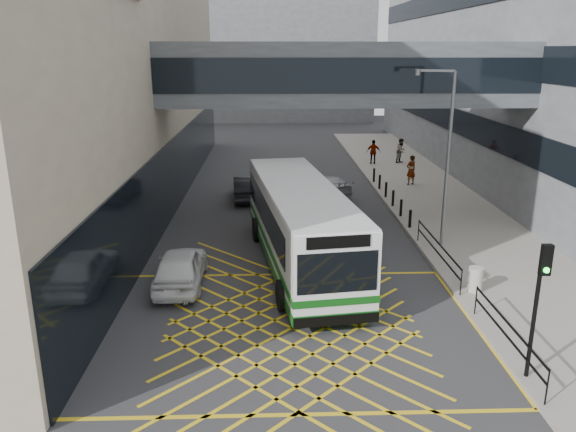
{
  "coord_description": "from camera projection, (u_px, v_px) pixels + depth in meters",
  "views": [
    {
      "loc": [
        -0.65,
        -16.36,
        8.69
      ],
      "look_at": [
        0.0,
        4.0,
        2.6
      ],
      "focal_mm": 35.0,
      "sensor_mm": 36.0,
      "label": 1
    }
  ],
  "objects": [
    {
      "name": "ground",
      "position": [
        292.0,
        328.0,
        18.18
      ],
      "size": [
        120.0,
        120.0,
        0.0
      ],
      "primitive_type": "plane",
      "color": "#333335"
    },
    {
      "name": "building_far",
      "position": [
        259.0,
        46.0,
        73.0
      ],
      "size": [
        28.0,
        16.0,
        18.0
      ],
      "primitive_type": "cube",
      "color": "slate",
      "rests_on": "ground"
    },
    {
      "name": "skybridge",
      "position": [
        344.0,
        74.0,
        27.61
      ],
      "size": [
        20.0,
        4.1,
        3.0
      ],
      "color": "#4D5257",
      "rests_on": "ground"
    },
    {
      "name": "pavement",
      "position": [
        436.0,
        202.0,
        32.79
      ],
      "size": [
        6.0,
        54.0,
        0.16
      ],
      "primitive_type": "cube",
      "color": "gray",
      "rests_on": "ground"
    },
    {
      "name": "box_junction",
      "position": [
        292.0,
        328.0,
        18.18
      ],
      "size": [
        12.0,
        9.0,
        0.01
      ],
      "color": "gold",
      "rests_on": "ground"
    },
    {
      "name": "bus",
      "position": [
        299.0,
        223.0,
        23.0
      ],
      "size": [
        4.47,
        12.46,
        3.42
      ],
      "rotation": [
        0.0,
        0.0,
        0.14
      ],
      "color": "silver",
      "rests_on": "ground"
    },
    {
      "name": "car_white",
      "position": [
        180.0,
        267.0,
        21.28
      ],
      "size": [
        2.01,
        4.79,
        1.51
      ],
      "primitive_type": "imported",
      "rotation": [
        0.0,
        0.0,
        3.16
      ],
      "color": "white",
      "rests_on": "ground"
    },
    {
      "name": "car_dark",
      "position": [
        246.0,
        187.0,
        33.58
      ],
      "size": [
        2.13,
        4.72,
        1.44
      ],
      "primitive_type": "imported",
      "rotation": [
        0.0,
        0.0,
        3.21
      ],
      "color": "black",
      "rests_on": "ground"
    },
    {
      "name": "car_silver",
      "position": [
        326.0,
        184.0,
        34.65
      ],
      "size": [
        3.34,
        4.54,
        1.3
      ],
      "primitive_type": "imported",
      "rotation": [
        0.0,
        0.0,
        3.57
      ],
      "color": "#94989C",
      "rests_on": "ground"
    },
    {
      "name": "traffic_light",
      "position": [
        539.0,
        293.0,
        14.42
      ],
      "size": [
        0.28,
        0.45,
        3.86
      ],
      "rotation": [
        0.0,
        0.0,
        -0.04
      ],
      "color": "black",
      "rests_on": "pavement"
    },
    {
      "name": "street_lamp",
      "position": [
        445.0,
        149.0,
        24.25
      ],
      "size": [
        1.71,
        0.76,
        7.69
      ],
      "rotation": [
        0.0,
        0.0,
        -0.33
      ],
      "color": "slate",
      "rests_on": "pavement"
    },
    {
      "name": "litter_bin",
      "position": [
        475.0,
        279.0,
        20.45
      ],
      "size": [
        0.53,
        0.53,
        0.91
      ],
      "primitive_type": "cylinder",
      "color": "#ADA89E",
      "rests_on": "pavement"
    },
    {
      "name": "kerb_railings",
      "position": [
        464.0,
        279.0,
        19.82
      ],
      "size": [
        0.05,
        12.54,
        1.0
      ],
      "color": "black",
      "rests_on": "pavement"
    },
    {
      "name": "bollards",
      "position": [
        389.0,
        194.0,
        32.56
      ],
      "size": [
        0.14,
        10.14,
        0.9
      ],
      "color": "black",
      "rests_on": "pavement"
    },
    {
      "name": "pedestrian_a",
      "position": [
        411.0,
        170.0,
        36.42
      ],
      "size": [
        0.92,
        0.81,
        1.91
      ],
      "primitive_type": "imported",
      "rotation": [
        0.0,
        0.0,
        3.57
      ],
      "color": "gray",
      "rests_on": "pavement"
    },
    {
      "name": "pedestrian_b",
      "position": [
        401.0,
        151.0,
        43.42
      ],
      "size": [
        1.03,
        1.02,
        1.88
      ],
      "primitive_type": "imported",
      "rotation": [
        0.0,
        0.0,
        0.77
      ],
      "color": "gray",
      "rests_on": "pavement"
    },
    {
      "name": "pedestrian_c",
      "position": [
        373.0,
        152.0,
        43.03
      ],
      "size": [
        1.13,
        0.62,
        1.84
      ],
      "primitive_type": "imported",
      "rotation": [
        0.0,
        0.0,
        3.05
      ],
      "color": "gray",
      "rests_on": "pavement"
    }
  ]
}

